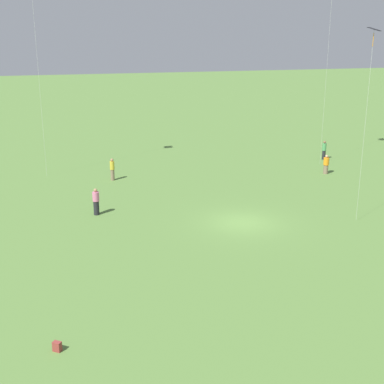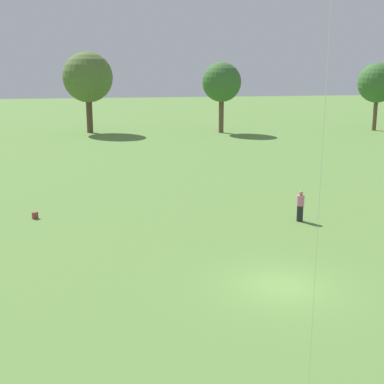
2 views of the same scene
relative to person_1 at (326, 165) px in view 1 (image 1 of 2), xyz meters
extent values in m
plane|color=#5B843D|center=(-9.37, 10.97, -0.79)|extent=(240.00, 240.00, 0.00)
cylinder|color=#847056|center=(0.00, 0.00, -0.41)|extent=(0.55, 0.55, 0.76)
cylinder|color=orange|center=(0.00, 0.00, 0.29)|extent=(0.65, 0.65, 0.63)
sphere|color=tan|center=(0.00, 0.00, 0.72)|extent=(0.24, 0.24, 0.24)
cylinder|color=#232328|center=(-5.33, 19.71, -0.32)|extent=(0.47, 0.47, 0.94)
cylinder|color=pink|center=(-5.33, 19.71, 0.46)|extent=(0.55, 0.55, 0.61)
sphere|color=#A87A56|center=(-5.33, 19.71, 0.88)|extent=(0.24, 0.24, 0.24)
cylinder|color=#847056|center=(2.77, 17.60, -0.34)|extent=(0.44, 0.44, 0.90)
cylinder|color=gold|center=(2.77, 17.60, 0.44)|extent=(0.51, 0.51, 0.66)
sphere|color=#A87A56|center=(2.77, 17.60, 0.89)|extent=(0.24, 0.24, 0.24)
cylinder|color=#232328|center=(4.69, -2.39, -0.36)|extent=(0.39, 0.39, 0.85)
cylinder|color=#4C9956|center=(4.69, -2.39, 0.40)|extent=(0.46, 0.46, 0.68)
sphere|color=brown|center=(4.69, -2.39, 0.86)|extent=(0.24, 0.24, 0.24)
cylinder|color=silver|center=(3.32, -1.28, 7.90)|extent=(0.01, 0.01, 17.38)
cylinder|color=silver|center=(5.59, 22.73, 8.07)|extent=(0.01, 0.01, 17.73)
cube|color=black|center=(-10.95, 3.88, 10.92)|extent=(1.00, 1.00, 0.23)
cylinder|color=orange|center=(-10.95, 3.88, 10.33)|extent=(0.04, 0.04, 0.75)
cylinder|color=silver|center=(-10.95, 3.88, 5.06)|extent=(0.01, 0.01, 11.71)
cube|color=#933833|center=(-20.66, 22.75, -0.60)|extent=(0.36, 0.38, 0.39)
camera|label=1|loc=(-39.02, 22.52, 10.93)|focal=50.00mm
camera|label=2|loc=(-16.39, -8.81, 8.30)|focal=50.00mm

